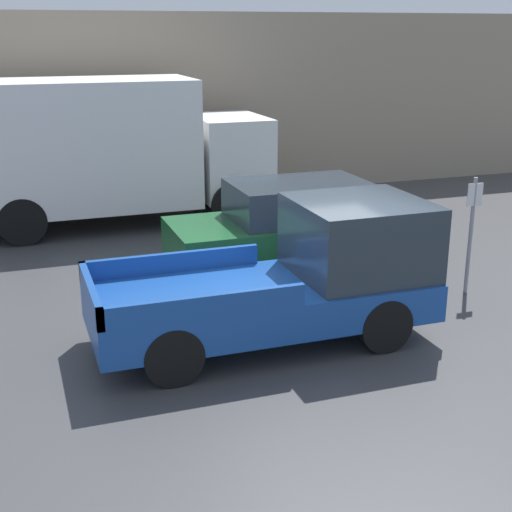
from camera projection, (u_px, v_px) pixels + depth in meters
name	position (u px, v px, depth m)	size (l,w,h in m)	color
ground_plane	(318.00, 330.00, 11.35)	(60.00, 60.00, 0.00)	#3D3D3F
building_wall	(173.00, 108.00, 19.44)	(28.00, 0.15, 5.02)	gray
pickup_truck	(298.00, 277.00, 10.83)	(5.13, 2.09, 2.09)	#194799
car	(293.00, 226.00, 13.93)	(4.76, 2.00, 1.77)	#1E592D
delivery_truck	(96.00, 148.00, 16.84)	(7.72, 2.51, 3.48)	white
parking_sign	(471.00, 229.00, 12.59)	(0.30, 0.07, 2.13)	gray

